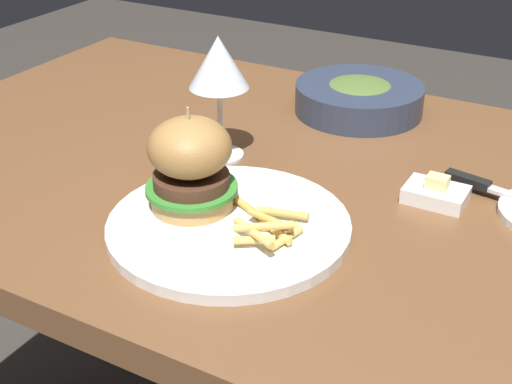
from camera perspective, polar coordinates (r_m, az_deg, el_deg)
The scene contains 7 objects.
dining_table at distance 1.02m, azimuth 3.77°, elevation -3.55°, with size 1.30×0.77×0.74m.
main_plate at distance 0.84m, azimuth -2.18°, elevation -2.74°, with size 0.29×0.29×0.01m, color white.
burger_sandwich at distance 0.85m, azimuth -5.27°, elevation 2.25°, with size 0.11×0.11×0.13m.
fries_pile at distance 0.81m, azimuth 0.98°, elevation -2.70°, with size 0.10×0.10×0.03m.
wine_glass at distance 0.97m, azimuth -3.14°, elevation 9.99°, with size 0.08×0.08×0.18m.
butter_dish at distance 0.93m, azimuth 14.19°, elevation -0.09°, with size 0.08×0.05×0.04m.
soup_bowl at distance 1.18m, azimuth 8.24°, elevation 7.52°, with size 0.21×0.21×0.05m.
Camera 1 is at (0.36, -0.78, 1.19)m, focal length 50.00 mm.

